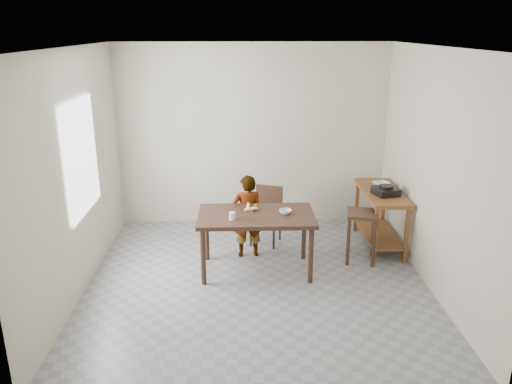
{
  "coord_description": "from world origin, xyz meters",
  "views": [
    {
      "loc": [
        -0.18,
        -5.31,
        2.9
      ],
      "look_at": [
        0.0,
        0.4,
        1.0
      ],
      "focal_mm": 35.0,
      "sensor_mm": 36.0,
      "label": 1
    }
  ],
  "objects_px": {
    "stool": "(361,237)",
    "dining_chair": "(266,216)",
    "prep_counter": "(380,218)",
    "dining_table": "(256,243)",
    "child": "(247,216)"
  },
  "relations": [
    {
      "from": "prep_counter",
      "to": "dining_chair",
      "type": "xyz_separation_m",
      "value": [
        -1.56,
        0.14,
        -0.0
      ]
    },
    {
      "from": "dining_table",
      "to": "prep_counter",
      "type": "xyz_separation_m",
      "value": [
        1.72,
        0.7,
        0.03
      ]
    },
    {
      "from": "prep_counter",
      "to": "child",
      "type": "xyz_separation_m",
      "value": [
        -1.82,
        -0.26,
        0.16
      ]
    },
    {
      "from": "dining_chair",
      "to": "prep_counter",
      "type": "bearing_deg",
      "value": 14.31
    },
    {
      "from": "prep_counter",
      "to": "dining_chair",
      "type": "distance_m",
      "value": 1.57
    },
    {
      "from": "dining_table",
      "to": "dining_chair",
      "type": "xyz_separation_m",
      "value": [
        0.16,
        0.84,
        0.02
      ]
    },
    {
      "from": "dining_table",
      "to": "child",
      "type": "height_order",
      "value": "child"
    },
    {
      "from": "dining_table",
      "to": "child",
      "type": "bearing_deg",
      "value": 102.91
    },
    {
      "from": "dining_table",
      "to": "child",
      "type": "distance_m",
      "value": 0.49
    },
    {
      "from": "child",
      "to": "stool",
      "type": "bearing_deg",
      "value": 164.83
    },
    {
      "from": "dining_chair",
      "to": "stool",
      "type": "relative_size",
      "value": 1.18
    },
    {
      "from": "stool",
      "to": "dining_chair",
      "type": "bearing_deg",
      "value": 153.24
    },
    {
      "from": "stool",
      "to": "dining_table",
      "type": "bearing_deg",
      "value": -170.09
    },
    {
      "from": "prep_counter",
      "to": "child",
      "type": "bearing_deg",
      "value": -172.0
    },
    {
      "from": "dining_chair",
      "to": "child",
      "type": "bearing_deg",
      "value": -103.83
    }
  ]
}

